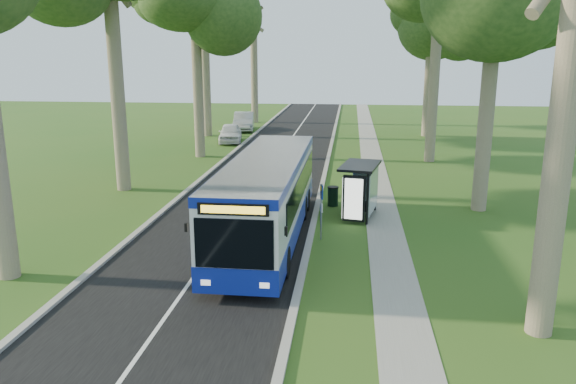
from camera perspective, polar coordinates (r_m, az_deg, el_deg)
name	(u,v)px	position (r m, az deg, el deg)	size (l,w,h in m)	color
ground	(308,247)	(21.32, 2.09, -5.57)	(120.00, 120.00, 0.00)	#2D591C
road	(259,184)	(31.27, -2.93, 0.81)	(7.00, 100.00, 0.02)	black
kerb_east	(322,185)	(30.89, 3.49, 0.74)	(0.25, 100.00, 0.12)	#9E9B93
kerb_west	(198,182)	(32.00, -9.13, 1.05)	(0.25, 100.00, 0.12)	#9E9B93
centre_line	(259,184)	(31.26, -2.93, 0.83)	(0.12, 100.00, 0.01)	white
footpath	(377,187)	(30.91, 9.05, 0.50)	(1.50, 100.00, 0.02)	gray
bus	(267,198)	(21.64, -2.12, -0.64)	(2.65, 12.19, 3.23)	white
bus_stop_sign	(321,205)	(21.72, 3.41, -1.29)	(0.14, 0.31, 2.24)	gray
bus_shelter	(363,182)	(24.57, 7.62, 1.01)	(1.99, 2.99, 2.37)	black
litter_bin	(333,196)	(26.84, 4.58, -0.41)	(0.54, 0.54, 0.94)	black
car_white	(230,133)	(46.17, -5.88, 5.99)	(1.78, 4.42, 1.51)	white
car_silver	(244,121)	(53.15, -4.50, 7.17)	(1.78, 5.11, 1.68)	#B3B5BB
tree_east_d	(433,1)	(50.63, 14.51, 18.27)	(5.20, 5.20, 15.21)	#7A6B56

